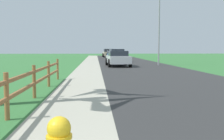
{
  "coord_description": "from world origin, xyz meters",
  "views": [
    {
      "loc": [
        -0.4,
        -0.76,
        1.59
      ],
      "look_at": [
        0.26,
        9.43,
        0.75
      ],
      "focal_mm": 40.91,
      "sensor_mm": 36.0,
      "label": 1
    }
  ],
  "objects_px": {
    "street_lamp": "(160,23)",
    "parked_car_blue": "(116,55)",
    "parked_car_black": "(113,54)",
    "parked_suv_silver": "(118,58)",
    "parked_car_beige": "(108,53)"
  },
  "relations": [
    {
      "from": "parked_suv_silver",
      "to": "parked_car_blue",
      "type": "bearing_deg",
      "value": 86.14
    },
    {
      "from": "parked_car_blue",
      "to": "parked_car_black",
      "type": "relative_size",
      "value": 0.99
    },
    {
      "from": "parked_car_black",
      "to": "parked_car_beige",
      "type": "bearing_deg",
      "value": 91.48
    },
    {
      "from": "parked_suv_silver",
      "to": "parked_car_beige",
      "type": "bearing_deg",
      "value": 89.12
    },
    {
      "from": "parked_suv_silver",
      "to": "parked_car_beige",
      "type": "xyz_separation_m",
      "value": [
        0.4,
        26.12,
        0.09
      ]
    },
    {
      "from": "parked_car_black",
      "to": "street_lamp",
      "type": "xyz_separation_m",
      "value": [
        3.54,
        -15.9,
        3.35
      ]
    },
    {
      "from": "parked_car_blue",
      "to": "street_lamp",
      "type": "height_order",
      "value": "street_lamp"
    },
    {
      "from": "parked_car_beige",
      "to": "parked_car_black",
      "type": "bearing_deg",
      "value": -88.52
    },
    {
      "from": "parked_car_beige",
      "to": "street_lamp",
      "type": "xyz_separation_m",
      "value": [
        3.78,
        -25.03,
        3.27
      ]
    },
    {
      "from": "parked_car_beige",
      "to": "street_lamp",
      "type": "distance_m",
      "value": 25.53
    },
    {
      "from": "street_lamp",
      "to": "parked_car_blue",
      "type": "bearing_deg",
      "value": 115.7
    },
    {
      "from": "parked_car_black",
      "to": "parked_car_beige",
      "type": "distance_m",
      "value": 9.13
    },
    {
      "from": "parked_suv_silver",
      "to": "street_lamp",
      "type": "distance_m",
      "value": 5.47
    },
    {
      "from": "parked_car_black",
      "to": "street_lamp",
      "type": "bearing_deg",
      "value": -77.44
    },
    {
      "from": "parked_suv_silver",
      "to": "parked_car_beige",
      "type": "relative_size",
      "value": 0.94
    }
  ]
}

